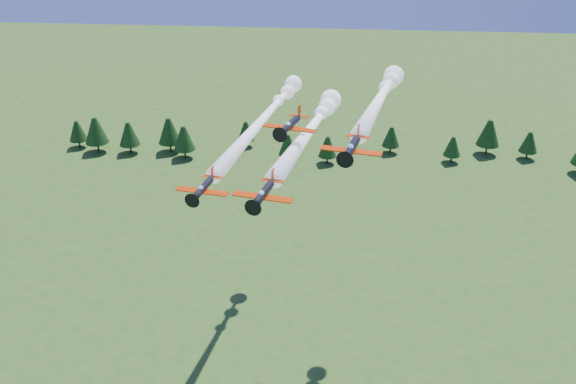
# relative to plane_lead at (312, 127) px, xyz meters

# --- Properties ---
(plane_lead) EXTENTS (13.45, 43.53, 3.70)m
(plane_lead) POSITION_rel_plane_lead_xyz_m (0.00, 0.00, 0.00)
(plane_lead) COLOR black
(plane_lead) RESTS_ON ground
(plane_left) EXTENTS (14.98, 57.85, 3.70)m
(plane_left) POSITION_rel_plane_lead_xyz_m (-9.76, 18.28, -5.04)
(plane_left) COLOR black
(plane_left) RESTS_ON ground
(plane_right) EXTENTS (13.86, 41.80, 3.70)m
(plane_right) POSITION_rel_plane_lead_xyz_m (11.21, 7.84, 2.99)
(plane_right) COLOR black
(plane_right) RESTS_ON ground
(plane_slot) EXTENTS (8.19, 9.07, 2.87)m
(plane_slot) POSITION_rel_plane_lead_xyz_m (-2.83, -7.80, 3.22)
(plane_slot) COLOR black
(plane_slot) RESTS_ON ground
(treeline) EXTENTS (172.43, 20.45, 11.98)m
(treeline) POSITION_rel_plane_lead_xyz_m (-5.02, 95.98, -40.42)
(treeline) COLOR #382314
(treeline) RESTS_ON ground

